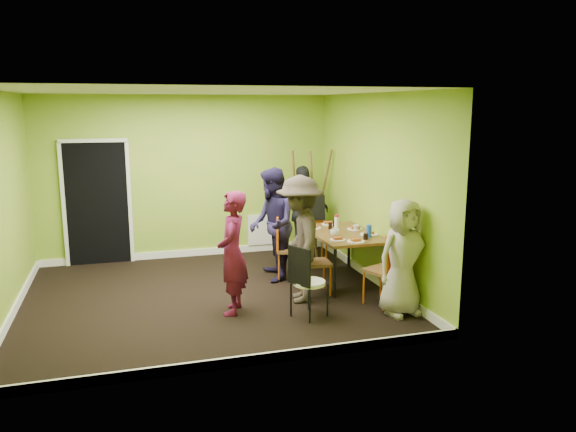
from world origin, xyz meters
name	(u,v)px	position (x,y,z in m)	size (l,w,h in m)	color
ground	(209,297)	(0.00, 0.00, 0.00)	(5.00, 5.00, 0.00)	black
room_walls	(205,227)	(-0.02, 0.04, 0.99)	(5.04, 4.54, 2.82)	#7BA42A
dining_table	(343,236)	(2.05, 0.15, 0.70)	(0.90, 1.50, 0.75)	black
chair_left_far	(286,244)	(1.25, 0.48, 0.56)	(0.52, 0.52, 0.99)	#DB6014
chair_left_near	(310,257)	(1.39, -0.27, 0.54)	(0.43, 0.43, 0.96)	#DB6014
chair_back_end	(312,214)	(1.99, 1.45, 0.79)	(0.52, 0.59, 1.11)	#DB6014
chair_front_end	(388,265)	(2.21, -1.03, 0.57)	(0.55, 0.55, 1.01)	#DB6014
chair_bentwood	(306,278)	(1.04, -1.13, 0.51)	(0.49, 0.49, 0.93)	black
easel	(310,203)	(2.08, 1.80, 0.93)	(0.75, 0.71, 1.88)	brown
plate_near_left	(314,228)	(1.72, 0.56, 0.76)	(0.24, 0.24, 0.01)	white
plate_near_right	(338,240)	(1.80, -0.28, 0.76)	(0.22, 0.22, 0.01)	white
plate_far_back	(328,224)	(2.04, 0.77, 0.76)	(0.21, 0.21, 0.01)	white
plate_far_front	(356,241)	(2.00, -0.44, 0.76)	(0.25, 0.25, 0.01)	white
plate_wall_back	(355,229)	(2.31, 0.31, 0.76)	(0.24, 0.24, 0.01)	white
plate_wall_front	(369,234)	(2.36, -0.09, 0.76)	(0.26, 0.26, 0.01)	white
thermos	(336,225)	(1.95, 0.17, 0.87)	(0.06, 0.06, 0.24)	white
blue_bottle	(369,231)	(2.29, -0.24, 0.84)	(0.07, 0.07, 0.18)	blue
orange_bottle	(337,227)	(2.06, 0.41, 0.79)	(0.04, 0.04, 0.07)	#DB6014
glass_mid	(330,226)	(1.94, 0.42, 0.80)	(0.06, 0.06, 0.11)	black
glass_back	(335,223)	(2.09, 0.60, 0.80)	(0.06, 0.06, 0.10)	black
glass_front	(366,236)	(2.19, -0.34, 0.79)	(0.07, 0.07, 0.09)	black
cup_a	(335,233)	(1.85, -0.05, 0.80)	(0.14, 0.14, 0.11)	white
cup_b	(356,228)	(2.29, 0.23, 0.79)	(0.09, 0.09, 0.08)	white
person_standing	(232,253)	(0.21, -0.68, 0.79)	(0.58, 0.38, 1.58)	#550E2E
person_left_far	(272,224)	(1.05, 0.54, 0.86)	(0.83, 0.65, 1.71)	#1B1536
person_left_near	(300,239)	(1.17, -0.49, 0.86)	(1.11, 0.64, 1.72)	#302820
person_back_end	(304,212)	(1.92, 1.65, 0.80)	(0.94, 0.39, 1.60)	black
person_front_end	(403,257)	(2.26, -1.35, 0.74)	(0.73, 0.47, 1.49)	gray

